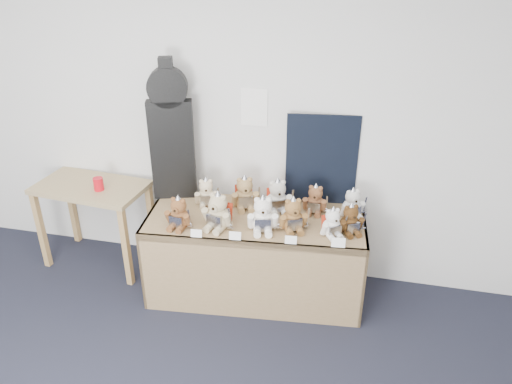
% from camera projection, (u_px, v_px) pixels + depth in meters
% --- Properties ---
extents(room_shell, '(6.00, 6.00, 6.00)m').
position_uv_depth(room_shell, '(254.00, 107.00, 3.85)').
color(room_shell, silver).
rests_on(room_shell, floor).
extents(display_table, '(1.74, 0.86, 0.70)m').
position_uv_depth(display_table, '(254.00, 239.00, 3.85)').
color(display_table, olive).
rests_on(display_table, floor).
extents(side_table, '(0.96, 0.60, 0.77)m').
position_uv_depth(side_table, '(93.00, 198.00, 4.25)').
color(side_table, '#9D7F54').
rests_on(side_table, floor).
extents(guitar_case, '(0.36, 0.20, 1.14)m').
position_uv_depth(guitar_case, '(171.00, 132.00, 3.91)').
color(guitar_case, black).
rests_on(guitar_case, display_table).
extents(navy_board, '(0.55, 0.09, 0.74)m').
position_uv_depth(navy_board, '(321.00, 160.00, 3.89)').
color(navy_board, black).
rests_on(navy_board, display_table).
extents(red_cup, '(0.08, 0.08, 0.11)m').
position_uv_depth(red_cup, '(98.00, 184.00, 4.09)').
color(red_cup, red).
rests_on(red_cup, side_table).
extents(teddy_front_far_left, '(0.22, 0.19, 0.28)m').
position_uv_depth(teddy_front_far_left, '(179.00, 214.00, 3.67)').
color(teddy_front_far_left, brown).
rests_on(teddy_front_far_left, display_table).
extents(teddy_front_left, '(0.26, 0.24, 0.32)m').
position_uv_depth(teddy_front_left, '(218.00, 212.00, 3.66)').
color(teddy_front_left, tan).
rests_on(teddy_front_left, display_table).
extents(teddy_front_centre, '(0.26, 0.23, 0.31)m').
position_uv_depth(teddy_front_centre, '(263.00, 216.00, 3.62)').
color(teddy_front_centre, white).
rests_on(teddy_front_centre, display_table).
extents(teddy_front_right, '(0.24, 0.23, 0.29)m').
position_uv_depth(teddy_front_right, '(293.00, 216.00, 3.63)').
color(teddy_front_right, olive).
rests_on(teddy_front_right, display_table).
extents(teddy_front_far_right, '(0.20, 0.20, 0.25)m').
position_uv_depth(teddy_front_far_right, '(333.00, 223.00, 3.58)').
color(teddy_front_far_right, white).
rests_on(teddy_front_far_right, display_table).
extents(teddy_front_end, '(0.21, 0.21, 0.26)m').
position_uv_depth(teddy_front_end, '(351.00, 220.00, 3.60)').
color(teddy_front_end, '#4F331B').
rests_on(teddy_front_end, display_table).
extents(teddy_back_left, '(0.22, 0.20, 0.26)m').
position_uv_depth(teddy_back_left, '(206.00, 193.00, 3.97)').
color(teddy_back_left, beige).
rests_on(teddy_back_left, display_table).
extents(teddy_back_centre_left, '(0.25, 0.24, 0.30)m').
position_uv_depth(teddy_back_centre_left, '(245.00, 194.00, 3.93)').
color(teddy_back_centre_left, '#A68353').
rests_on(teddy_back_centre_left, display_table).
extents(teddy_back_centre_right, '(0.25, 0.24, 0.30)m').
position_uv_depth(teddy_back_centre_right, '(278.00, 197.00, 3.88)').
color(teddy_back_centre_right, silver).
rests_on(teddy_back_centre_right, display_table).
extents(teddy_back_right, '(0.21, 0.17, 0.26)m').
position_uv_depth(teddy_back_right, '(315.00, 200.00, 3.87)').
color(teddy_back_right, brown).
rests_on(teddy_back_right, display_table).
extents(teddy_back_end, '(0.22, 0.21, 0.26)m').
position_uv_depth(teddy_back_end, '(352.00, 204.00, 3.81)').
color(teddy_back_end, white).
rests_on(teddy_back_end, display_table).
extents(entry_card_a, '(0.08, 0.03, 0.06)m').
position_uv_depth(entry_card_a, '(196.00, 233.00, 3.58)').
color(entry_card_a, white).
rests_on(entry_card_a, display_table).
extents(entry_card_b, '(0.09, 0.03, 0.06)m').
position_uv_depth(entry_card_b, '(235.00, 236.00, 3.55)').
color(entry_card_b, white).
rests_on(entry_card_b, display_table).
extents(entry_card_c, '(0.08, 0.03, 0.06)m').
position_uv_depth(entry_card_c, '(291.00, 240.00, 3.50)').
color(entry_card_c, white).
rests_on(entry_card_c, display_table).
extents(entry_card_d, '(0.10, 0.03, 0.07)m').
position_uv_depth(entry_card_d, '(338.00, 243.00, 3.46)').
color(entry_card_d, white).
rests_on(entry_card_d, display_table).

